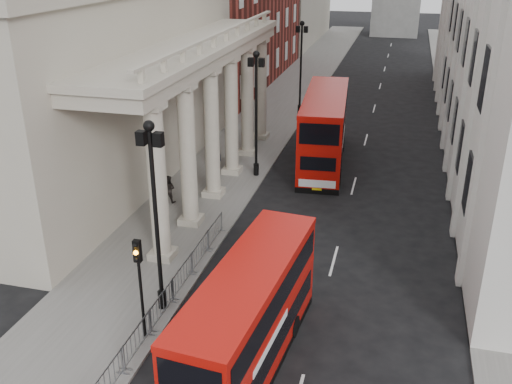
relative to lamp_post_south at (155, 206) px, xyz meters
name	(u,v)px	position (x,y,z in m)	size (l,w,h in m)	color
ground	(135,373)	(0.60, -4.00, -4.91)	(260.00, 260.00, 0.00)	black
sidewalk_west	(258,131)	(-2.40, 26.00, -4.85)	(6.00, 140.00, 0.12)	slate
sidewalk_east	(463,147)	(14.10, 26.00, -4.85)	(3.00, 140.00, 0.12)	slate
kerb	(293,133)	(0.55, 26.00, -4.84)	(0.20, 140.00, 0.14)	slate
portico_building	(101,87)	(-9.90, 14.00, 1.09)	(9.00, 28.00, 12.00)	#A9A08D
lamp_post_south	(155,206)	(0.00, 0.00, 0.00)	(1.05, 0.44, 8.32)	black
lamp_post_mid	(256,106)	(0.00, 16.00, 0.00)	(1.05, 0.44, 8.32)	black
lamp_post_north	(301,62)	(0.00, 32.00, 0.00)	(1.05, 0.44, 8.32)	black
traffic_light	(139,271)	(0.10, -2.02, -1.80)	(0.28, 0.33, 4.30)	black
crowd_barriers	(150,321)	(0.25, -1.77, -4.24)	(0.50, 18.75, 1.10)	gray
bus_near	(249,317)	(4.55, -2.49, -2.75)	(3.18, 9.75, 4.14)	red
bus_far	(324,128)	(3.99, 19.79, -2.28)	(3.75, 11.86, 5.04)	#B80E08
pedestrian_a	(162,213)	(-3.10, 7.19, -4.01)	(0.57, 0.37, 1.56)	#212227
pedestrian_b	(169,189)	(-3.99, 10.34, -3.94)	(0.83, 0.64, 1.70)	black
pedestrian_c	(215,155)	(-3.11, 16.59, -3.87)	(0.90, 0.59, 1.85)	black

